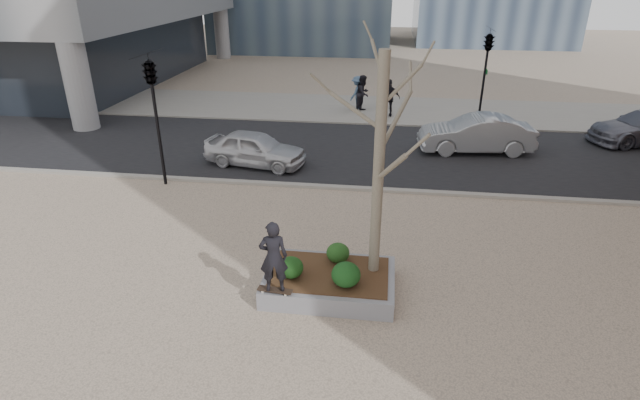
# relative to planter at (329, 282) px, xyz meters

# --- Properties ---
(ground) EXTENTS (120.00, 120.00, 0.00)m
(ground) POSITION_rel_planter_xyz_m (-1.00, 0.00, -0.23)
(ground) COLOR tan
(ground) RESTS_ON ground
(street) EXTENTS (60.00, 8.00, 0.02)m
(street) POSITION_rel_planter_xyz_m (-1.00, 10.00, -0.21)
(street) COLOR black
(street) RESTS_ON ground
(far_sidewalk) EXTENTS (60.00, 6.00, 0.02)m
(far_sidewalk) POSITION_rel_planter_xyz_m (-1.00, 17.00, -0.21)
(far_sidewalk) COLOR gray
(far_sidewalk) RESTS_ON ground
(planter) EXTENTS (3.00, 2.00, 0.45)m
(planter) POSITION_rel_planter_xyz_m (0.00, 0.00, 0.00)
(planter) COLOR gray
(planter) RESTS_ON ground
(planter_mulch) EXTENTS (2.70, 1.70, 0.04)m
(planter_mulch) POSITION_rel_planter_xyz_m (0.00, 0.00, 0.25)
(planter_mulch) COLOR #382314
(planter_mulch) RESTS_ON planter
(sycamore_tree) EXTENTS (2.80, 2.80, 6.60)m
(sycamore_tree) POSITION_rel_planter_xyz_m (1.00, 0.30, 3.56)
(sycamore_tree) COLOR gray
(sycamore_tree) RESTS_ON planter_mulch
(shrub_left) EXTENTS (0.57, 0.57, 0.49)m
(shrub_left) POSITION_rel_planter_xyz_m (-0.86, -0.28, 0.51)
(shrub_left) COLOR #153A12
(shrub_left) RESTS_ON planter_mulch
(shrub_middle) EXTENTS (0.56, 0.56, 0.47)m
(shrub_middle) POSITION_rel_planter_xyz_m (0.14, 0.52, 0.50)
(shrub_middle) COLOR #133C15
(shrub_middle) RESTS_ON planter_mulch
(shrub_right) EXTENTS (0.65, 0.65, 0.55)m
(shrub_right) POSITION_rel_planter_xyz_m (0.42, -0.45, 0.54)
(shrub_right) COLOR #133D17
(shrub_right) RESTS_ON planter_mulch
(skateboard) EXTENTS (0.80, 0.28, 0.08)m
(skateboard) POSITION_rel_planter_xyz_m (-1.10, -0.88, 0.26)
(skateboard) COLOR black
(skateboard) RESTS_ON planter
(skateboarder) EXTENTS (0.67, 0.51, 1.66)m
(skateboarder) POSITION_rel_planter_xyz_m (-1.10, -0.88, 1.13)
(skateboarder) COLOR black
(skateboarder) RESTS_ON skateboard
(police_car) EXTENTS (4.11, 2.27, 1.32)m
(police_car) POSITION_rel_planter_xyz_m (-3.81, 7.83, 0.46)
(police_car) COLOR silver
(police_car) RESTS_ON street
(car_silver) EXTENTS (4.69, 2.02, 1.50)m
(car_silver) POSITION_rel_planter_xyz_m (4.77, 10.59, 0.55)
(car_silver) COLOR #94979B
(car_silver) RESTS_ON street
(pedestrian_a) EXTENTS (1.02, 1.13, 1.89)m
(pedestrian_a) POSITION_rel_planter_xyz_m (-0.20, 16.47, 0.74)
(pedestrian_a) COLOR black
(pedestrian_a) RESTS_ON far_sidewalk
(pedestrian_b) EXTENTS (1.11, 1.31, 1.76)m
(pedestrian_b) POSITION_rel_planter_xyz_m (-0.53, 16.81, 0.68)
(pedestrian_b) COLOR #46607E
(pedestrian_b) RESTS_ON far_sidewalk
(pedestrian_c) EXTENTS (1.12, 0.51, 1.88)m
(pedestrian_c) POSITION_rel_planter_xyz_m (1.16, 15.60, 0.74)
(pedestrian_c) COLOR black
(pedestrian_c) RESTS_ON far_sidewalk
(traffic_light_near) EXTENTS (0.60, 2.48, 4.50)m
(traffic_light_near) POSITION_rel_planter_xyz_m (-6.50, 5.60, 2.02)
(traffic_light_near) COLOR black
(traffic_light_near) RESTS_ON ground
(traffic_light_far) EXTENTS (0.60, 2.48, 4.50)m
(traffic_light_far) POSITION_rel_planter_xyz_m (5.50, 14.60, 2.02)
(traffic_light_far) COLOR black
(traffic_light_far) RESTS_ON ground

